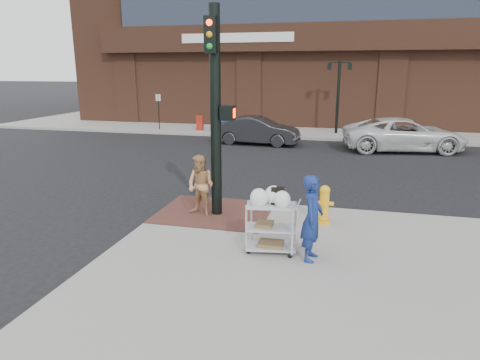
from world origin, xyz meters
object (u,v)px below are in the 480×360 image
(utility_cart, at_px, (271,223))
(fire_hydrant, at_px, (324,204))
(traffic_signal_pole, at_px, (216,107))
(woman_blue, at_px, (312,218))
(lamp_post, at_px, (338,89))
(sedan_dark, at_px, (257,131))
(pedestrian_tan, at_px, (201,186))
(minivan_white, at_px, (404,135))

(utility_cart, height_order, fire_hydrant, utility_cart)
(traffic_signal_pole, height_order, woman_blue, traffic_signal_pole)
(traffic_signal_pole, bearing_deg, lamp_post, 80.76)
(sedan_dark, bearing_deg, lamp_post, -39.88)
(sedan_dark, relative_size, fire_hydrant, 4.53)
(woman_blue, bearing_deg, lamp_post, 6.36)
(pedestrian_tan, bearing_deg, minivan_white, 80.48)
(traffic_signal_pole, xyz_separation_m, woman_blue, (2.52, -2.10, -1.84))
(pedestrian_tan, bearing_deg, sedan_dark, 113.27)
(sedan_dark, distance_m, utility_cart, 13.57)
(lamp_post, bearing_deg, pedestrian_tan, -100.50)
(woman_blue, relative_size, pedestrian_tan, 1.09)
(lamp_post, height_order, pedestrian_tan, lamp_post)
(woman_blue, bearing_deg, fire_hydrant, 2.76)
(minivan_white, bearing_deg, fire_hydrant, 155.31)
(traffic_signal_pole, bearing_deg, sedan_dark, 96.69)
(traffic_signal_pole, bearing_deg, minivan_white, 63.11)
(sedan_dark, distance_m, minivan_white, 6.98)
(utility_cart, bearing_deg, lamp_post, 87.45)
(traffic_signal_pole, xyz_separation_m, sedan_dark, (-1.32, 11.27, -2.13))
(pedestrian_tan, bearing_deg, utility_cart, -22.15)
(minivan_white, xyz_separation_m, fire_hydrant, (-3.01, -11.17, -0.14))
(traffic_signal_pole, relative_size, pedestrian_tan, 3.27)
(utility_cart, bearing_deg, woman_blue, -10.60)
(minivan_white, height_order, utility_cart, minivan_white)
(woman_blue, bearing_deg, utility_cart, 85.62)
(pedestrian_tan, height_order, sedan_dark, pedestrian_tan)
(woman_blue, distance_m, minivan_white, 13.63)
(lamp_post, height_order, fire_hydrant, lamp_post)
(traffic_signal_pole, height_order, fire_hydrant, traffic_signal_pole)
(lamp_post, xyz_separation_m, woman_blue, (0.04, -17.33, -1.63))
(woman_blue, xyz_separation_m, fire_hydrant, (0.13, 2.09, -0.36))
(pedestrian_tan, relative_size, utility_cart, 1.14)
(lamp_post, xyz_separation_m, minivan_white, (3.18, -4.07, -1.85))
(woman_blue, relative_size, utility_cart, 1.24)
(lamp_post, bearing_deg, woman_blue, -89.87)
(lamp_post, bearing_deg, utility_cart, -92.55)
(lamp_post, relative_size, fire_hydrant, 4.28)
(pedestrian_tan, height_order, minivan_white, pedestrian_tan)
(traffic_signal_pole, bearing_deg, pedestrian_tan, -156.91)
(woman_blue, bearing_deg, traffic_signal_pole, 56.32)
(pedestrian_tan, height_order, utility_cart, pedestrian_tan)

